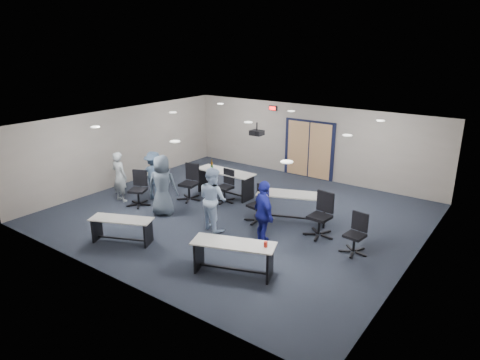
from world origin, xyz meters
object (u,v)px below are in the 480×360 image
Objects in this scene: chair_loose_right at (355,234)px; person_lightblue at (213,199)px; table_back_left at (225,178)px; person_back at (154,175)px; chair_back_b at (224,186)px; table_front_right at (234,252)px; table_back_right at (293,202)px; chair_back_d at (320,215)px; table_front_left at (122,226)px; person_plaid at (162,185)px; chair_back_a at (189,183)px; chair_loose_left at (138,189)px; person_gray at (120,177)px; person_navy at (264,214)px; chair_back_c at (257,204)px.

person_lightblue is at bearing -159.15° from chair_loose_right.
person_back is at bearing -135.04° from table_back_left.
person_lightblue is at bearing -55.53° from chair_back_b.
chair_loose_right reaches higher than table_front_right.
chair_back_d reaches higher than table_back_right.
table_front_left is 2.03m from person_plaid.
table_front_right is 4.82m from chair_back_a.
chair_loose_left is 2.99m from person_lightblue.
chair_back_d is (3.55, -0.53, 0.07)m from chair_back_b.
person_plaid is 1.83m from person_lightblue.
table_front_left is at bearing -149.11° from table_back_right.
chair_loose_left is (-0.94, -1.29, -0.03)m from chair_back_a.
table_front_right is at bearing 155.51° from person_lightblue.
chair_back_b is at bearing 16.96° from chair_loose_left.
chair_loose_left is (-1.62, 1.96, 0.11)m from table_front_left.
person_gray reaches higher than chair_back_d.
person_lightblue is at bearing 33.95° from person_navy.
person_plaid is 1.03× the size of person_lightblue.
chair_loose_left is (-1.60, -2.34, -0.03)m from table_back_left.
table_back_right is 1.15m from chair_back_d.
person_navy is (4.61, 0.02, 0.30)m from chair_loose_left.
chair_loose_right is 0.63× the size of person_back.
person_back is (-4.51, -1.03, 0.23)m from table_back_right.
person_plaid is at bearing 17.80° from person_lightblue.
chair_back_c is at bearing 93.43° from table_front_right.
chair_back_d is at bearing -91.32° from person_navy.
person_lightblue is (-2.55, -1.26, 0.28)m from chair_back_d.
person_plaid is (-5.48, -0.96, 0.40)m from chair_loose_right.
chair_loose_right is 0.62× the size of person_gray.
person_plaid reaches higher than person_gray.
table_back_right is 1.19× the size of person_plaid.
chair_loose_left is (-3.68, -1.13, 0.02)m from chair_back_c.
person_plaid is (0.21, -1.33, 0.32)m from chair_back_a.
chair_back_d is 6.44m from person_gray.
chair_back_d is 5.59m from person_back.
person_gray is 3.74m from person_lightblue.
table_back_left is 1.95× the size of chair_back_c.
table_back_left is 3.81m from person_navy.
chair_back_b is at bearing 110.37° from table_front_right.
table_back_right is (2.87, -0.58, -0.01)m from table_back_left.
table_back_left is at bearing 171.40° from chair_loose_right.
person_navy is at bearing -148.77° from chair_loose_right.
table_front_right is 1.19× the size of person_gray.
table_front_right is 2.91m from chair_back_c.
person_gray reaches higher than chair_loose_left.
person_plaid is at bearing 127.57° from person_back.
person_lightblue is at bearing 147.62° from person_back.
chair_back_c reaches higher than table_back_right.
table_back_right is at bearing -2.96° from chair_back_a.
chair_back_b is (0.37, -0.52, -0.06)m from table_back_left.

